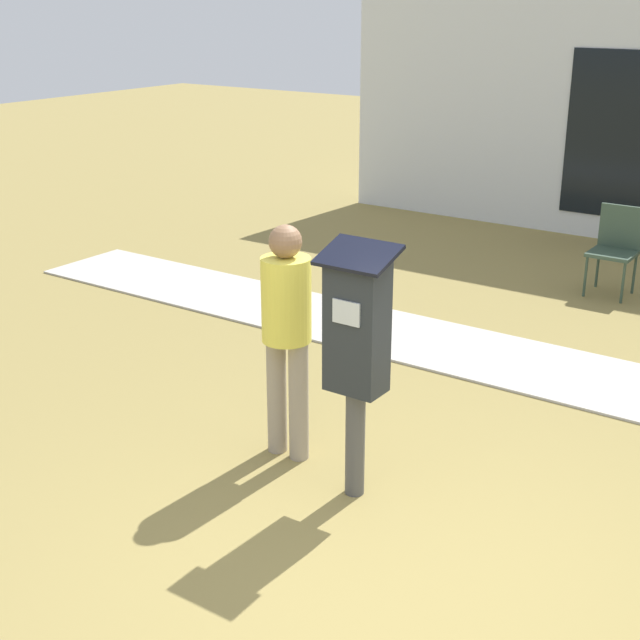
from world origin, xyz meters
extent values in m
plane|color=olive|center=(0.00, 0.00, 0.00)|extent=(40.00, 40.00, 0.00)
cube|color=#B7B2A8|center=(0.00, 3.22, 0.01)|extent=(12.00, 1.10, 0.02)
cube|color=black|center=(-1.40, 7.61, 1.30)|extent=(1.10, 0.02, 2.00)
cylinder|color=#4C4C4C|center=(-0.68, 0.72, 0.35)|extent=(0.12, 0.12, 0.70)
cube|color=#23282D|center=(-0.68, 0.72, 1.10)|extent=(0.34, 0.22, 0.80)
cube|color=silver|center=(-0.68, 0.61, 1.22)|extent=(0.18, 0.01, 0.14)
cube|color=black|center=(-0.68, 0.72, 1.53)|extent=(0.44, 0.31, 0.12)
cylinder|color=gray|center=(-1.40, 0.89, 0.41)|extent=(0.13, 0.13, 0.82)
cylinder|color=gray|center=(-1.22, 0.89, 0.41)|extent=(0.13, 0.13, 0.82)
cylinder|color=#EADB4C|center=(-1.31, 0.89, 1.09)|extent=(0.32, 0.32, 0.55)
sphere|color=#8C6647|center=(-1.31, 0.89, 1.48)|extent=(0.21, 0.21, 0.21)
cylinder|color=#334738|center=(-0.80, 5.27, 0.21)|extent=(0.03, 0.03, 0.42)
cylinder|color=#334738|center=(-0.42, 5.27, 0.21)|extent=(0.03, 0.03, 0.42)
cylinder|color=#334738|center=(-0.80, 5.65, 0.21)|extent=(0.03, 0.03, 0.42)
cylinder|color=#334738|center=(-0.42, 5.65, 0.21)|extent=(0.03, 0.03, 0.42)
cube|color=#334738|center=(-0.61, 5.46, 0.44)|extent=(0.44, 0.44, 0.04)
cube|color=#334738|center=(-0.61, 5.67, 0.68)|extent=(0.44, 0.04, 0.44)
camera|label=1|loc=(1.88, -3.37, 2.91)|focal=50.00mm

